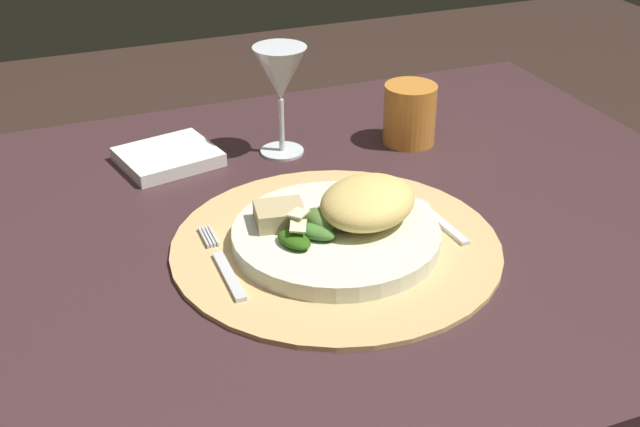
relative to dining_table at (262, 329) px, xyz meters
name	(u,v)px	position (x,y,z in m)	size (l,w,h in m)	color
dining_table	(262,329)	(0.00, 0.00, 0.00)	(1.25, 0.84, 0.72)	#3B2427
placemat	(336,246)	(0.07, -0.07, 0.15)	(0.38, 0.38, 0.01)	tan
dinner_plate	(336,236)	(0.07, -0.07, 0.16)	(0.24, 0.24, 0.02)	silver
pasta_serving	(368,202)	(0.12, -0.06, 0.19)	(0.12, 0.10, 0.05)	#E8C56B
salad_greens	(311,228)	(0.04, -0.07, 0.18)	(0.08, 0.08, 0.03)	#2B5810
bread_piece	(280,215)	(0.02, -0.03, 0.18)	(0.06, 0.05, 0.02)	tan
fork	(223,264)	(-0.06, -0.06, 0.15)	(0.02, 0.16, 0.00)	silver
spoon	(430,213)	(0.21, -0.04, 0.15)	(0.02, 0.12, 0.01)	silver
napkin	(168,157)	(-0.06, 0.23, 0.15)	(0.13, 0.11, 0.02)	white
wine_glass	(280,77)	(0.10, 0.20, 0.26)	(0.07, 0.07, 0.16)	silver
amber_tumbler	(410,114)	(0.29, 0.17, 0.19)	(0.08, 0.08, 0.09)	orange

